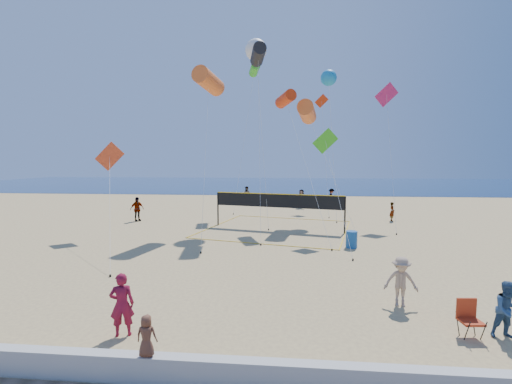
# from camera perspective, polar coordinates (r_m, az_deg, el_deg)

# --- Properties ---
(ground) EXTENTS (120.00, 120.00, 0.00)m
(ground) POSITION_cam_1_polar(r_m,az_deg,el_deg) (10.75, 0.67, -20.67)
(ground) COLOR tan
(ground) RESTS_ON ground
(ocean) EXTENTS (140.00, 50.00, 0.03)m
(ocean) POSITION_cam_1_polar(r_m,az_deg,el_deg) (71.81, 4.59, 1.38)
(ocean) COLOR navy
(ocean) RESTS_ON ground
(seawall) EXTENTS (32.00, 0.30, 0.60)m
(seawall) POSITION_cam_1_polar(r_m,az_deg,el_deg) (8.00, -1.25, -28.06)
(seawall) COLOR #B3B3AF
(seawall) RESTS_ON ground
(woman) EXTENTS (0.73, 0.60, 1.72)m
(woman) POSITION_cam_1_polar(r_m,az_deg,el_deg) (10.27, -21.44, -17.04)
(woman) COLOR maroon
(woman) RESTS_ON ground
(toddler) EXTENTS (0.44, 0.30, 0.89)m
(toddler) POSITION_cam_1_polar(r_m,az_deg,el_deg) (8.09, -17.77, -21.84)
(toddler) COLOR brown
(toddler) RESTS_ON seawall
(bystander_a) EXTENTS (0.76, 0.59, 1.53)m
(bystander_a) POSITION_cam_1_polar(r_m,az_deg,el_deg) (11.63, 36.44, -15.55)
(bystander_a) COLOR navy
(bystander_a) RESTS_ON ground
(bystander_b) EXTENTS (1.13, 0.76, 1.62)m
(bystander_b) POSITION_cam_1_polar(r_m,az_deg,el_deg) (12.34, 23.01, -13.57)
(bystander_b) COLOR tan
(bystander_b) RESTS_ON ground
(far_person_0) EXTENTS (1.06, 1.16, 1.90)m
(far_person_0) POSITION_cam_1_polar(r_m,az_deg,el_deg) (28.40, -19.22, -2.71)
(far_person_0) COLOR gray
(far_person_0) RESTS_ON ground
(far_person_1) EXTENTS (1.61, 1.64, 1.88)m
(far_person_1) POSITION_cam_1_polar(r_m,az_deg,el_deg) (34.68, 7.56, -1.11)
(far_person_1) COLOR gray
(far_person_1) RESTS_ON ground
(far_person_2) EXTENTS (0.38, 0.56, 1.49)m
(far_person_2) POSITION_cam_1_polar(r_m,az_deg,el_deg) (28.90, 21.74, -3.06)
(far_person_2) COLOR gray
(far_person_2) RESTS_ON ground
(far_person_3) EXTENTS (1.11, 1.00, 1.89)m
(far_person_3) POSITION_cam_1_polar(r_m,az_deg,el_deg) (38.33, -1.51, -0.47)
(far_person_3) COLOR gray
(far_person_3) RESTS_ON ground
(far_person_4) EXTENTS (0.97, 1.30, 1.80)m
(far_person_4) POSITION_cam_1_polar(r_m,az_deg,el_deg) (37.26, 12.47, -0.82)
(far_person_4) COLOR gray
(far_person_4) RESTS_ON ground
(camp_chair) EXTENTS (0.58, 0.70, 1.10)m
(camp_chair) POSITION_cam_1_polar(r_m,az_deg,el_deg) (11.27, 31.92, -17.10)
(camp_chair) COLOR #A72D13
(camp_chair) RESTS_ON ground
(trash_barrel) EXTENTS (0.74, 0.74, 0.91)m
(trash_barrel) POSITION_cam_1_polar(r_m,az_deg,el_deg) (19.43, 15.63, -7.62)
(trash_barrel) COLOR #164E93
(trash_barrel) RESTS_ON ground
(volleyball_net) EXTENTS (11.09, 10.98, 2.47)m
(volleyball_net) POSITION_cam_1_polar(r_m,az_deg,el_deg) (23.65, 3.62, -2.13)
(volleyball_net) COLOR black
(volleyball_net) RESTS_ON ground
(kite_0) EXTENTS (1.98, 8.36, 10.92)m
(kite_0) POSITION_cam_1_polar(r_m,az_deg,el_deg) (24.74, -7.88, 17.80)
(kite_0) COLOR orange
(kite_0) RESTS_ON ground
(kite_1) EXTENTS (1.40, 7.29, 12.80)m
(kite_1) POSITION_cam_1_polar(r_m,az_deg,el_deg) (25.95, 0.36, 21.91)
(kite_1) COLOR black
(kite_1) RESTS_ON ground
(kite_2) EXTENTS (3.39, 8.93, 9.81)m
(kite_2) POSITION_cam_1_polar(r_m,az_deg,el_deg) (26.05, 4.96, 15.17)
(kite_2) COLOR red
(kite_2) RESTS_ON ground
(kite_3) EXTENTS (5.05, 8.03, 5.93)m
(kite_3) POSITION_cam_1_polar(r_m,az_deg,el_deg) (23.21, -23.21, 4.96)
(kite_3) COLOR #D5421F
(kite_3) RESTS_ON ground
(kite_4) EXTENTS (1.66, 5.47, 6.72)m
(kite_4) POSITION_cam_1_polar(r_m,az_deg,el_deg) (21.34, 11.65, 7.55)
(kite_4) COLOR green
(kite_4) RESTS_ON ground
(kite_5) EXTENTS (1.91, 6.05, 10.83)m
(kite_5) POSITION_cam_1_polar(r_m,az_deg,el_deg) (29.22, 20.98, 14.14)
(kite_5) COLOR #C1225B
(kite_5) RESTS_ON ground
(kite_6) EXTENTS (2.30, 5.56, 14.21)m
(kite_6) POSITION_cam_1_polar(r_m,az_deg,el_deg) (28.92, 0.01, 22.58)
(kite_6) COLOR silver
(kite_6) RESTS_ON ground
(kite_7) EXTENTS (1.38, 4.74, 12.44)m
(kite_7) POSITION_cam_1_polar(r_m,az_deg,el_deg) (31.24, 12.02, 18.11)
(kite_7) COLOR #177FC0
(kite_7) RESTS_ON ground
(kite_8) EXTENTS (2.26, 4.03, 13.76)m
(kite_8) POSITION_cam_1_polar(r_m,az_deg,el_deg) (33.82, -0.26, 19.73)
(kite_8) COLOR green
(kite_8) RESTS_ON ground
(kite_9) EXTENTS (1.43, 7.84, 11.56)m
(kite_9) POSITION_cam_1_polar(r_m,az_deg,el_deg) (36.05, 10.96, 13.42)
(kite_9) COLOR red
(kite_9) RESTS_ON ground
(kite_10) EXTENTS (3.92, 5.87, 9.24)m
(kite_10) POSITION_cam_1_polar(r_m,az_deg,el_deg) (27.13, 8.50, 13.04)
(kite_10) COLOR orange
(kite_10) RESTS_ON ground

